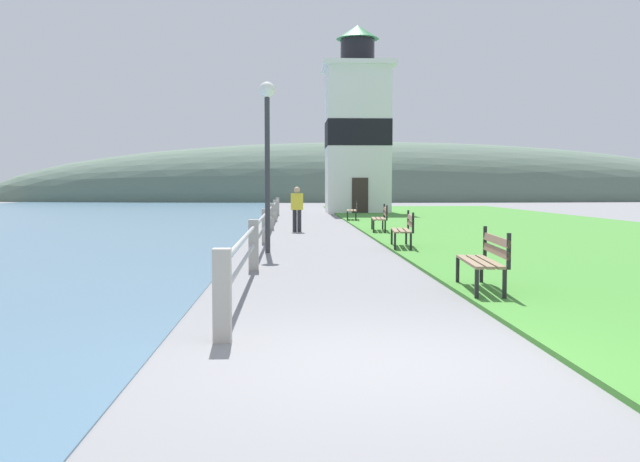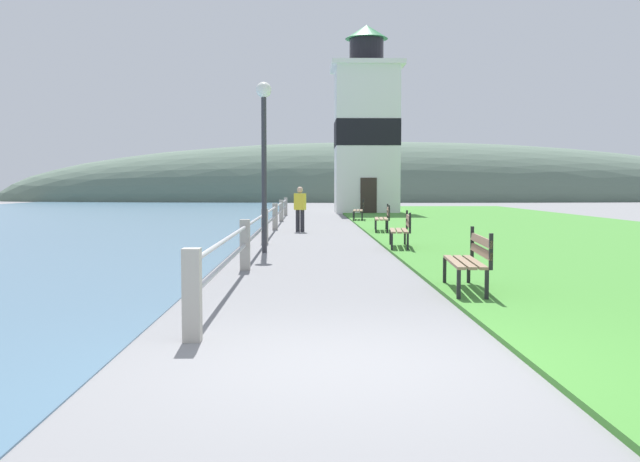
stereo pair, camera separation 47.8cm
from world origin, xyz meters
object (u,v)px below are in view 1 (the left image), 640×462
at_px(person_strolling, 297,207).
at_px(park_bench_near, 486,257).
at_px(park_bench_far, 381,217).
at_px(lamp_post, 267,135).
at_px(park_bench_by_lighthouse, 354,209).
at_px(park_bench_midway, 405,228).
at_px(lighthouse, 357,131).

bearing_deg(person_strolling, park_bench_near, -148.96).
bearing_deg(park_bench_far, person_strolling, -7.47).
bearing_deg(park_bench_near, lamp_post, -58.18).
bearing_deg(lamp_post, park_bench_by_lighthouse, 77.32).
distance_m(park_bench_midway, lamp_post, 4.06).
xyz_separation_m(park_bench_by_lighthouse, person_strolling, (-2.57, -7.24, 0.29)).
xyz_separation_m(park_bench_by_lighthouse, lighthouse, (1.04, 9.59, 4.16)).
bearing_deg(park_bench_midway, park_bench_near, 95.57).
height_order(park_bench_by_lighthouse, lamp_post, lamp_post).
bearing_deg(park_bench_far, lighthouse, -87.86).
distance_m(park_bench_by_lighthouse, person_strolling, 7.69).
bearing_deg(park_bench_near, park_bench_by_lighthouse, -85.59).
distance_m(park_bench_near, park_bench_far, 13.39).
height_order(park_bench_far, lighthouse, lighthouse).
xyz_separation_m(park_bench_midway, lighthouse, (1.03, 23.63, 4.16)).
xyz_separation_m(park_bench_midway, park_bench_by_lighthouse, (-0.01, 14.04, 0.00)).
distance_m(park_bench_far, person_strolling, 2.87).
relative_size(park_bench_midway, person_strolling, 1.10).
bearing_deg(park_bench_by_lighthouse, person_strolling, 75.22).
distance_m(park_bench_midway, park_bench_far, 6.20).
bearing_deg(person_strolling, park_bench_far, -81.83).
height_order(park_bench_near, lighthouse, lighthouse).
height_order(lighthouse, lamp_post, lighthouse).
xyz_separation_m(person_strolling, lamp_post, (-0.75, -7.54, 1.91)).
xyz_separation_m(park_bench_by_lighthouse, lamp_post, (-3.32, -14.78, 2.20)).
relative_size(park_bench_by_lighthouse, lighthouse, 0.17).
bearing_deg(lighthouse, park_bench_far, -92.70).
height_order(park_bench_near, park_bench_far, same).
distance_m(park_bench_near, park_bench_by_lighthouse, 21.24).
bearing_deg(person_strolling, lamp_post, -165.21).
relative_size(park_bench_far, park_bench_by_lighthouse, 1.04).
xyz_separation_m(park_bench_far, person_strolling, (-2.79, 0.61, 0.29)).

